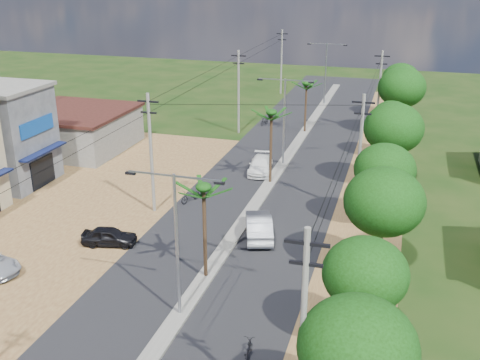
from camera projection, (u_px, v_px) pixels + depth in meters
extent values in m
plane|color=black|center=(180.00, 316.00, 29.63)|extent=(160.00, 160.00, 0.00)
cube|color=black|center=(255.00, 206.00, 43.04)|extent=(12.00, 110.00, 0.04)
cube|color=#605E56|center=(264.00, 191.00, 45.70)|extent=(1.00, 90.00, 0.18)
cube|color=brown|center=(31.00, 220.00, 40.78)|extent=(18.00, 46.00, 0.04)
cube|color=brown|center=(367.00, 220.00, 40.77)|extent=(5.00, 90.00, 0.03)
cube|color=#0E153B|center=(44.00, 151.00, 45.74)|extent=(0.80, 5.40, 0.15)
cube|color=black|center=(43.00, 172.00, 46.47)|extent=(0.10, 3.00, 2.40)
cube|color=#0E4192|center=(37.00, 126.00, 45.07)|extent=(0.12, 4.20, 1.20)
cube|color=#605E56|center=(76.00, 131.00, 56.05)|extent=(10.00, 10.00, 3.60)
cube|color=black|center=(74.00, 111.00, 55.34)|extent=(10.40, 10.40, 0.30)
ellipsoid|color=black|center=(358.00, 348.00, 20.11)|extent=(4.40, 4.40, 3.74)
cylinder|color=black|center=(362.00, 314.00, 26.46)|extent=(0.28, 0.28, 3.85)
ellipsoid|color=black|center=(365.00, 274.00, 25.67)|extent=(4.00, 4.00, 3.40)
cylinder|color=black|center=(380.00, 243.00, 32.49)|extent=(0.28, 0.28, 4.55)
ellipsoid|color=black|center=(384.00, 202.00, 31.55)|extent=(4.60, 4.60, 3.91)
cylinder|color=black|center=(382.00, 201.00, 38.91)|extent=(0.28, 0.28, 4.06)
ellipsoid|color=black|center=(385.00, 169.00, 38.08)|extent=(4.20, 4.20, 3.57)
cylinder|color=black|center=(390.00, 160.00, 45.89)|extent=(0.28, 0.28, 4.76)
ellipsoid|color=black|center=(394.00, 128.00, 44.91)|extent=(4.80, 4.80, 4.08)
cylinder|color=black|center=(389.00, 139.00, 53.35)|extent=(0.28, 0.28, 3.64)
ellipsoid|color=black|center=(391.00, 118.00, 52.61)|extent=(3.80, 3.80, 3.23)
cylinder|color=black|center=(399.00, 113.00, 60.12)|extent=(0.28, 0.28, 4.90)
ellipsoid|color=black|center=(402.00, 87.00, 59.12)|extent=(5.00, 5.00, 4.25)
cylinder|color=black|center=(398.00, 100.00, 67.46)|extent=(0.28, 0.28, 4.34)
ellipsoid|color=black|center=(401.00, 79.00, 66.57)|extent=(4.40, 4.40, 3.74)
cylinder|color=black|center=(205.00, 234.00, 32.17)|extent=(0.22, 0.22, 5.80)
cylinder|color=black|center=(271.00, 149.00, 46.41)|extent=(0.22, 0.22, 6.20)
cylinder|color=black|center=(306.00, 109.00, 60.84)|extent=(0.22, 0.22, 5.50)
cylinder|color=gray|center=(177.00, 249.00, 28.19)|extent=(0.16, 0.16, 8.00)
cube|color=gray|center=(197.00, 179.00, 26.47)|extent=(2.40, 0.08, 0.08)
cube|color=gray|center=(151.00, 174.00, 27.11)|extent=(2.40, 0.08, 0.08)
cube|color=black|center=(219.00, 183.00, 26.22)|extent=(0.50, 0.18, 0.12)
cube|color=black|center=(130.00, 173.00, 27.44)|extent=(0.50, 0.18, 0.12)
cylinder|color=gray|center=(284.00, 123.00, 50.55)|extent=(0.16, 0.16, 8.00)
cube|color=gray|center=(299.00, 81.00, 48.83)|extent=(2.40, 0.08, 0.08)
cube|color=gray|center=(272.00, 79.00, 49.47)|extent=(2.40, 0.08, 0.08)
cube|color=black|center=(311.00, 82.00, 48.58)|extent=(0.50, 0.18, 0.12)
cube|color=black|center=(260.00, 80.00, 49.80)|extent=(0.50, 0.18, 0.12)
cylinder|color=gray|center=(325.00, 74.00, 72.91)|extent=(0.16, 0.16, 8.00)
cube|color=gray|center=(337.00, 44.00, 71.19)|extent=(2.40, 0.08, 0.08)
cube|color=gray|center=(318.00, 44.00, 71.84)|extent=(2.40, 0.08, 0.08)
cube|color=black|center=(345.00, 45.00, 70.94)|extent=(0.50, 0.18, 0.12)
cube|color=black|center=(309.00, 44.00, 72.16)|extent=(0.50, 0.18, 0.12)
cylinder|color=#605E56|center=(151.00, 154.00, 40.62)|extent=(0.24, 0.24, 9.00)
cube|color=black|center=(148.00, 101.00, 39.22)|extent=(1.60, 0.12, 0.12)
cube|color=black|center=(149.00, 113.00, 39.50)|extent=(1.20, 0.12, 0.12)
cylinder|color=#605E56|center=(239.00, 92.00, 60.29)|extent=(0.24, 0.24, 9.00)
cube|color=black|center=(239.00, 56.00, 58.89)|extent=(1.60, 0.12, 0.12)
cube|color=black|center=(239.00, 63.00, 59.18)|extent=(1.20, 0.12, 0.12)
cylinder|color=#605E56|center=(281.00, 62.00, 79.08)|extent=(0.24, 0.24, 9.00)
cube|color=black|center=(282.00, 34.00, 77.68)|extent=(1.60, 0.12, 0.12)
cube|color=black|center=(282.00, 40.00, 77.96)|extent=(1.20, 0.12, 0.12)
cylinder|color=#605E56|center=(302.00, 338.00, 20.65)|extent=(0.24, 0.24, 9.00)
cube|color=black|center=(307.00, 243.00, 19.25)|extent=(1.60, 0.12, 0.12)
cube|color=black|center=(306.00, 264.00, 19.53)|extent=(1.20, 0.12, 0.12)
cylinder|color=#605E56|center=(359.00, 156.00, 40.32)|extent=(0.24, 0.24, 9.00)
cube|color=black|center=(364.00, 102.00, 38.92)|extent=(1.60, 0.12, 0.12)
cube|color=black|center=(363.00, 114.00, 39.21)|extent=(1.20, 0.12, 0.12)
cylinder|color=#605E56|center=(379.00, 93.00, 60.00)|extent=(0.24, 0.24, 9.00)
cube|color=black|center=(382.00, 56.00, 58.60)|extent=(1.60, 0.12, 0.12)
cube|color=black|center=(382.00, 64.00, 58.89)|extent=(1.20, 0.12, 0.12)
imported|color=#A5A7AD|center=(259.00, 226.00, 37.96)|extent=(3.10, 5.16, 1.61)
imported|color=silver|center=(260.00, 165.00, 49.85)|extent=(2.45, 4.81, 1.34)
imported|color=black|center=(109.00, 237.00, 36.89)|extent=(3.83, 2.21, 1.23)
imported|color=black|center=(248.00, 350.00, 26.40)|extent=(0.76, 1.58, 0.80)
imported|color=black|center=(191.00, 196.00, 43.62)|extent=(1.38, 2.05, 1.02)
imported|color=black|center=(265.00, 121.00, 64.52)|extent=(0.91, 1.73, 1.00)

